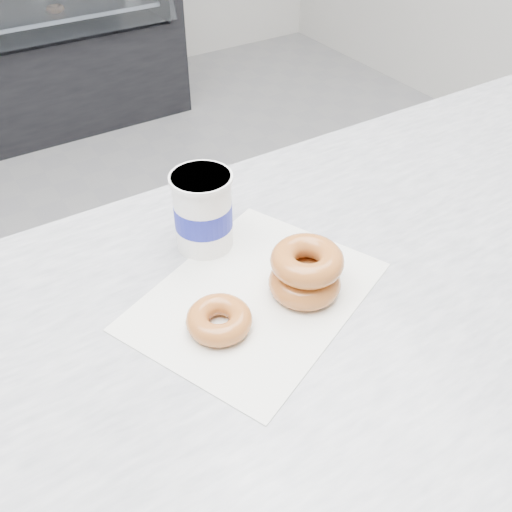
% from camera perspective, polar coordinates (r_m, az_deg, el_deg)
% --- Properties ---
extents(ground, '(5.00, 5.00, 0.00)m').
position_cam_1_polar(ground, '(1.80, -15.08, -16.54)').
color(ground, gray).
rests_on(ground, ground).
extents(wax_paper, '(0.42, 0.37, 0.00)m').
position_cam_1_polar(wax_paper, '(0.81, -0.02, -3.97)').
color(wax_paper, silver).
rests_on(wax_paper, counter).
extents(donut_single, '(0.11, 0.11, 0.03)m').
position_cam_1_polar(donut_single, '(0.76, -3.71, -6.37)').
color(donut_single, '#B97233').
rests_on(donut_single, wax_paper).
extents(donut_stack, '(0.13, 0.13, 0.07)m').
position_cam_1_polar(donut_stack, '(0.80, 5.01, -1.55)').
color(donut_stack, '#B97233').
rests_on(donut_stack, wax_paper).
extents(coffee_cup, '(0.12, 0.12, 0.13)m').
position_cam_1_polar(coffee_cup, '(0.86, -5.32, 4.52)').
color(coffee_cup, white).
rests_on(coffee_cup, counter).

